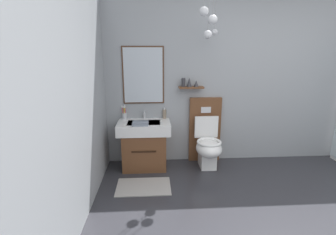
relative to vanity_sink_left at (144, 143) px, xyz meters
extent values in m
cube|color=#999EA3|center=(1.70, 0.27, 0.91)|extent=(4.77, 0.12, 2.55)
cube|color=#4C301E|center=(0.00, 0.21, 0.97)|extent=(0.60, 0.02, 0.82)
cube|color=silver|center=(0.00, 0.20, 0.97)|extent=(0.56, 0.01, 0.78)
cube|color=brown|center=(0.69, 0.13, 0.79)|extent=(0.36, 0.14, 0.02)
cylinder|color=#333338|center=(0.58, 0.14, 0.87)|extent=(0.05, 0.05, 0.12)
cone|color=#333338|center=(0.66, 0.13, 0.87)|extent=(0.07, 0.07, 0.13)
cone|color=#333338|center=(0.77, 0.13, 0.85)|extent=(0.07, 0.07, 0.09)
cylinder|color=gray|center=(0.97, -0.01, 1.89)|extent=(0.01, 0.01, 0.59)
sphere|color=silver|center=(0.97, -0.01, 1.55)|extent=(0.08, 0.08, 0.08)
cylinder|color=gray|center=(0.84, -0.18, 1.87)|extent=(0.01, 0.01, 0.63)
sphere|color=silver|center=(0.84, -0.18, 1.51)|extent=(0.11, 0.11, 0.11)
sphere|color=silver|center=(0.88, -0.25, 1.67)|extent=(0.12, 0.12, 0.12)
sphere|color=silver|center=(0.78, -0.20, 1.77)|extent=(0.11, 0.11, 0.11)
cube|color=#999EA3|center=(-0.62, -1.86, 0.91)|extent=(0.12, 4.38, 2.55)
cube|color=#9E9993|center=(0.00, -0.60, -0.36)|extent=(0.68, 0.44, 0.01)
cube|color=brown|center=(0.00, 0.00, -0.10)|extent=(0.62, 0.48, 0.54)
cube|color=black|center=(0.00, -0.24, -0.03)|extent=(0.34, 0.01, 0.02)
cube|color=white|center=(0.00, 0.00, 0.25)|extent=(0.75, 0.50, 0.15)
cube|color=silver|center=(0.00, -0.03, 0.31)|extent=(0.46, 0.28, 0.03)
cylinder|color=silver|center=(0.00, 0.20, 0.38)|extent=(0.03, 0.03, 0.11)
cylinder|color=silver|center=(0.00, 0.15, 0.43)|extent=(0.02, 0.11, 0.02)
cube|color=brown|center=(0.93, 0.20, 0.13)|extent=(0.48, 0.10, 1.00)
cube|color=silver|center=(0.93, 0.14, 0.45)|extent=(0.15, 0.01, 0.09)
cube|color=white|center=(0.93, -0.07, -0.20)|extent=(0.22, 0.30, 0.34)
ellipsoid|color=white|center=(0.93, -0.15, -0.05)|extent=(0.37, 0.46, 0.24)
torus|color=white|center=(0.93, -0.15, 0.05)|extent=(0.35, 0.35, 0.04)
cube|color=white|center=(0.93, 0.07, 0.21)|extent=(0.35, 0.03, 0.33)
cylinder|color=silver|center=(-0.29, 0.17, 0.37)|extent=(0.07, 0.07, 0.09)
cylinder|color=#DB3847|center=(-0.28, 0.18, 0.43)|extent=(0.02, 0.03, 0.17)
cube|color=white|center=(-0.28, 0.19, 0.52)|extent=(0.01, 0.02, 0.03)
cylinder|color=yellow|center=(-0.30, 0.18, 0.42)|extent=(0.02, 0.01, 0.16)
cube|color=white|center=(-0.30, 0.19, 0.51)|extent=(0.01, 0.02, 0.03)
cylinder|color=#DB3847|center=(-0.31, 0.17, 0.43)|extent=(0.03, 0.02, 0.17)
cube|color=white|center=(-0.32, 0.18, 0.51)|extent=(0.01, 0.02, 0.03)
cylinder|color=yellow|center=(-0.29, 0.16, 0.43)|extent=(0.03, 0.03, 0.17)
cube|color=white|center=(-0.28, 0.17, 0.51)|extent=(0.02, 0.02, 0.03)
cylinder|color=gray|center=(0.30, 0.18, 0.39)|extent=(0.06, 0.06, 0.14)
cylinder|color=silver|center=(0.30, 0.18, 0.48)|extent=(0.02, 0.02, 0.04)
cube|color=gray|center=(-0.04, -0.15, 0.34)|extent=(0.22, 0.16, 0.04)
camera|label=1|loc=(0.14, -3.42, 1.27)|focal=26.44mm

